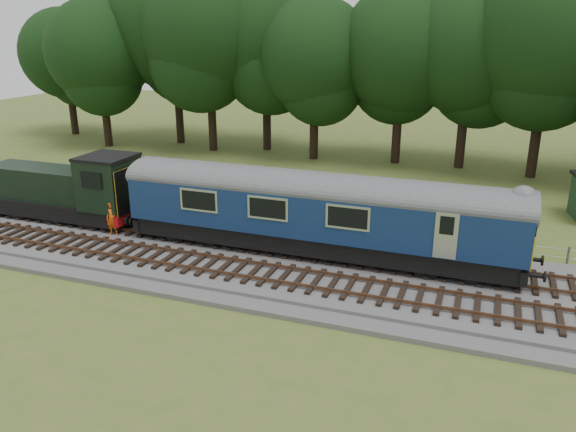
% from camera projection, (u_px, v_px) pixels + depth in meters
% --- Properties ---
extents(ground, '(120.00, 120.00, 0.00)m').
position_uv_depth(ground, '(282.00, 268.00, 25.21)').
color(ground, '#4C6625').
rests_on(ground, ground).
extents(ballast, '(70.00, 7.00, 0.35)m').
position_uv_depth(ballast, '(282.00, 264.00, 25.15)').
color(ballast, '#4C4C4F').
rests_on(ballast, ground).
extents(track_north, '(67.20, 2.40, 0.21)m').
position_uv_depth(track_north, '(293.00, 248.00, 26.32)').
color(track_north, black).
rests_on(track_north, ballast).
extents(track_south, '(67.20, 2.40, 0.21)m').
position_uv_depth(track_south, '(269.00, 274.00, 23.65)').
color(track_south, black).
rests_on(track_south, ballast).
extents(fence, '(64.00, 0.12, 1.00)m').
position_uv_depth(fence, '(313.00, 235.00, 29.21)').
color(fence, '#6B6054').
rests_on(fence, ground).
extents(tree_line, '(70.00, 8.00, 18.00)m').
position_uv_depth(tree_line, '(380.00, 162.00, 44.75)').
color(tree_line, black).
rests_on(tree_line, ground).
extents(dmu_railcar, '(18.05, 2.86, 3.88)m').
position_uv_depth(dmu_railcar, '(317.00, 207.00, 25.24)').
color(dmu_railcar, black).
rests_on(dmu_railcar, ground).
extents(shunter_loco, '(8.91, 2.60, 3.38)m').
position_uv_depth(shunter_loco, '(68.00, 190.00, 29.99)').
color(shunter_loco, black).
rests_on(shunter_loco, ground).
extents(worker, '(0.69, 0.51, 1.72)m').
position_uv_depth(worker, '(112.00, 218.00, 27.98)').
color(worker, '#FF580D').
rests_on(worker, ballast).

